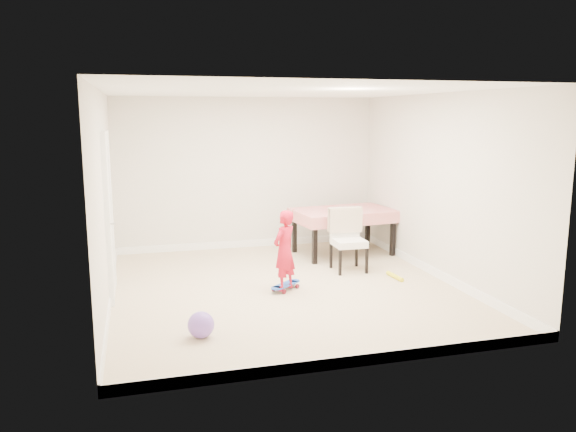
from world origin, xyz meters
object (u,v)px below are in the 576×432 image
object	(u,v)px
dining_chair	(349,240)
dining_table	(343,232)
child	(284,253)
balloon	(201,325)
skateboard	(286,287)

from	to	relation	value
dining_chair	dining_table	bearing A→B (deg)	74.95
dining_table	dining_chair	distance (m)	1.04
child	balloon	bearing A→B (deg)	5.96
dining_table	child	world-z (taller)	child
dining_chair	balloon	world-z (taller)	dining_chair
skateboard	dining_chair	bearing A→B (deg)	-8.94
dining_table	skateboard	world-z (taller)	dining_table
balloon	skateboard	bearing A→B (deg)	46.41
dining_chair	skateboard	world-z (taller)	dining_chair
skateboard	balloon	xyz separation A→B (m)	(-1.27, -1.34, 0.10)
dining_table	balloon	bearing A→B (deg)	-138.91
dining_chair	skateboard	distance (m)	1.39
skateboard	child	world-z (taller)	child
child	skateboard	bearing A→B (deg)	-155.22
dining_chair	child	bearing A→B (deg)	-147.41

